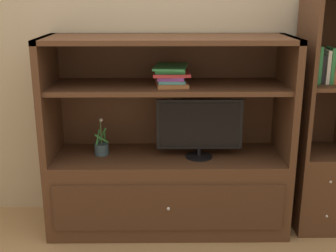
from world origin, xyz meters
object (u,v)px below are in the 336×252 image
at_px(media_console, 168,170).
at_px(bookshelf_tall, 321,154).
at_px(magazine_stack, 171,75).
at_px(upright_book_row, 324,67).
at_px(tv_monitor, 199,127).
at_px(potted_plant, 102,148).

distance_m(media_console, bookshelf_tall, 1.20).
distance_m(magazine_stack, upright_book_row, 1.12).
distance_m(tv_monitor, magazine_stack, 0.44).
bearing_deg(tv_monitor, magazine_stack, 166.30).
distance_m(tv_monitor, upright_book_row, 1.01).
height_order(tv_monitor, upright_book_row, upright_book_row).
distance_m(potted_plant, upright_book_row, 1.78).
height_order(media_console, upright_book_row, media_console).
height_order(magazine_stack, upright_book_row, upright_book_row).
xyz_separation_m(media_console, potted_plant, (-0.52, 0.01, 0.18)).
bearing_deg(tv_monitor, potted_plant, 174.81).
height_order(magazine_stack, bookshelf_tall, bookshelf_tall).
xyz_separation_m(tv_monitor, potted_plant, (-0.75, 0.07, -0.19)).
xyz_separation_m(tv_monitor, bookshelf_tall, (0.96, 0.06, -0.24)).
xyz_separation_m(media_console, bookshelf_tall, (1.20, 0.00, 0.13)).
distance_m(media_console, magazine_stack, 0.75).
xyz_separation_m(potted_plant, magazine_stack, (0.54, -0.02, 0.58)).
distance_m(media_console, upright_book_row, 1.41).
xyz_separation_m(media_console, upright_book_row, (1.15, -0.01, 0.81)).
relative_size(media_console, upright_book_row, 6.74).
bearing_deg(media_console, tv_monitor, -13.85).
height_order(media_console, potted_plant, media_console).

